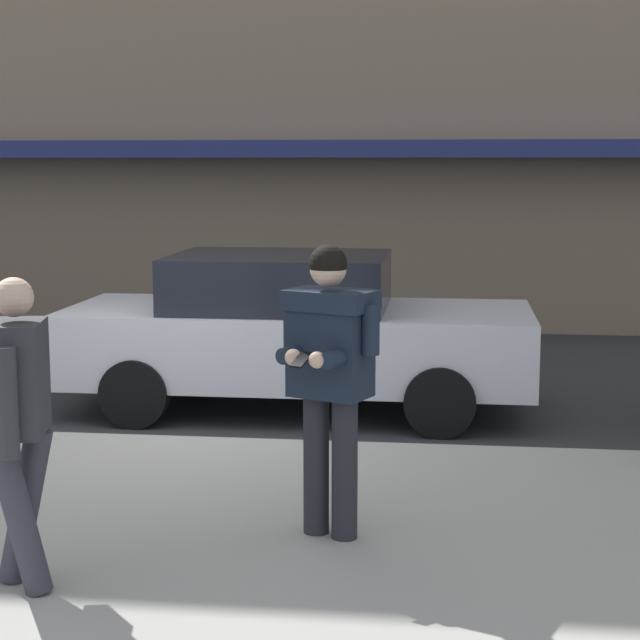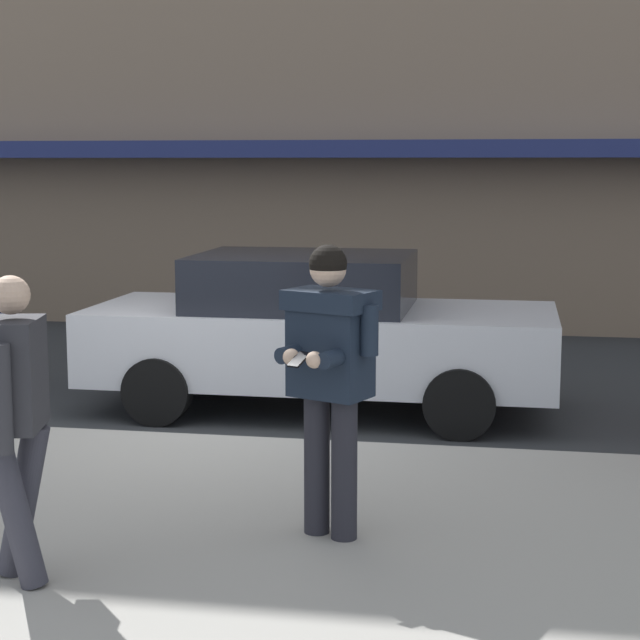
{
  "view_description": "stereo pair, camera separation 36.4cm",
  "coord_description": "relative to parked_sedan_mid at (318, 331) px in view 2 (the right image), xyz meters",
  "views": [
    {
      "loc": [
        2.38,
        -8.75,
        2.43
      ],
      "look_at": [
        1.61,
        -2.46,
        1.49
      ],
      "focal_mm": 60.0,
      "sensor_mm": 36.0,
      "label": 1
    },
    {
      "loc": [
        2.74,
        -8.7,
        2.43
      ],
      "look_at": [
        1.61,
        -2.46,
        1.49
      ],
      "focal_mm": 60.0,
      "sensor_mm": 36.0,
      "label": 2
    }
  ],
  "objects": [
    {
      "name": "ground_plane",
      "position": [
        -0.87,
        -1.43,
        -0.79
      ],
      "size": [
        80.0,
        80.0,
        0.0
      ],
      "primitive_type": "plane",
      "color": "#2B2D30"
    },
    {
      "name": "pedestrian_with_bag",
      "position": [
        -0.76,
        -4.87,
        0.32
      ],
      "size": [
        0.39,
        0.72,
        1.7
      ],
      "color": "#33333D",
      "rests_on": "sidewalk"
    },
    {
      "name": "sidewalk",
      "position": [
        0.13,
        -4.28,
        -0.72
      ],
      "size": [
        32.0,
        5.3,
        0.14
      ],
      "primitive_type": "cube",
      "color": "#99968E",
      "rests_on": "ground"
    },
    {
      "name": "man_texting_on_phone",
      "position": [
        0.79,
        -3.88,
        0.46
      ],
      "size": [
        0.61,
        0.65,
        1.81
      ],
      "color": "#23232B",
      "rests_on": "sidewalk"
    },
    {
      "name": "parked_sedan_mid",
      "position": [
        0.0,
        0.0,
        0.0
      ],
      "size": [
        4.51,
        1.94,
        1.54
      ],
      "color": "silver",
      "rests_on": "ground"
    },
    {
      "name": "curb_paint_line",
      "position": [
        0.13,
        -1.38,
        -0.79
      ],
      "size": [
        28.0,
        0.12,
        0.01
      ],
      "primitive_type": "cube",
      "color": "silver",
      "rests_on": "ground"
    }
  ]
}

